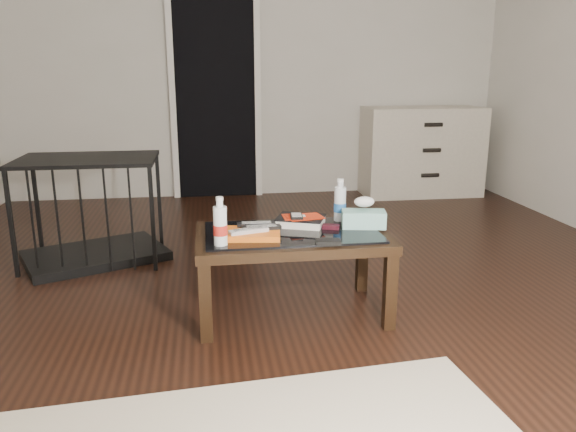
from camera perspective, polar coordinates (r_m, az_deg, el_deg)
name	(u,v)px	position (r m, az deg, el deg)	size (l,w,h in m)	color
ground	(293,279)	(3.55, 0.51, -6.47)	(5.00, 5.00, 0.00)	black
room_shell	(294,6)	(3.32, 0.57, 20.51)	(5.00, 5.00, 5.00)	silver
doorway	(215,95)	(5.74, -7.38, 12.09)	(0.90, 0.08, 2.07)	black
coffee_table	(292,243)	(2.96, 0.40, -2.75)	(1.00, 0.60, 0.46)	black
dresser	(422,152)	(5.98, 13.42, 6.39)	(1.20, 0.53, 0.90)	beige
pet_crate	(93,227)	(4.07, -19.19, -1.10)	(1.07, 0.92, 0.71)	black
magazines	(252,234)	(2.85, -3.63, -1.81)	(0.28, 0.21, 0.03)	orange
remote_silver	(249,231)	(2.81, -4.01, -1.48)	(0.20, 0.05, 0.02)	#B0B0B5
remote_black_front	(261,228)	(2.86, -2.71, -1.18)	(0.20, 0.05, 0.02)	black
remote_black_back	(256,224)	(2.93, -3.24, -0.82)	(0.20, 0.05, 0.02)	black
textbook	(301,221)	(3.05, 1.30, -0.50)	(0.25, 0.20, 0.05)	black
dvd_mailers	(301,216)	(3.04, 1.28, -0.04)	(0.19, 0.14, 0.01)	red
ipod	(296,216)	(3.01, 0.87, 0.00)	(0.06, 0.10, 0.02)	black
flip_phone	(331,227)	(2.99, 4.38, -1.09)	(0.09, 0.05, 0.02)	black
wallet	(328,242)	(2.74, 4.11, -2.63)	(0.12, 0.07, 0.02)	black
water_bottle_left	(220,221)	(2.71, -6.91, -0.52)	(0.07, 0.07, 0.24)	white
water_bottle_right	(340,200)	(3.13, 5.31, 1.66)	(0.07, 0.07, 0.24)	silver
tissue_box	(364,219)	(3.03, 7.69, -0.30)	(0.23, 0.12, 0.09)	teal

